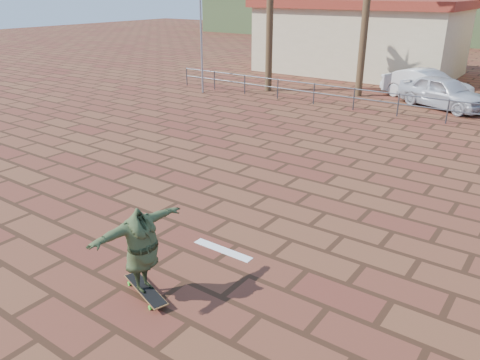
# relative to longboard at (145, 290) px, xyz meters

# --- Properties ---
(ground) EXTENTS (120.00, 120.00, 0.00)m
(ground) POSITION_rel_longboard_xyz_m (-0.52, 3.22, -0.10)
(ground) COLOR brown
(ground) RESTS_ON ground
(paint_stripe) EXTENTS (1.40, 0.22, 0.01)m
(paint_stripe) POSITION_rel_longboard_xyz_m (0.18, 2.02, -0.10)
(paint_stripe) COLOR white
(paint_stripe) RESTS_ON ground
(guardrail) EXTENTS (24.06, 0.06, 1.00)m
(guardrail) POSITION_rel_longboard_xyz_m (-0.52, 15.22, 0.58)
(guardrail) COLOR #47494F
(guardrail) RESTS_ON ground
(building_west) EXTENTS (12.60, 7.60, 4.50)m
(building_west) POSITION_rel_longboard_xyz_m (-6.52, 25.22, 2.18)
(building_west) COLOR beige
(building_west) RESTS_ON ground
(longboard) EXTENTS (1.28, 0.66, 0.12)m
(longboard) POSITION_rel_longboard_xyz_m (0.00, 0.00, 0.00)
(longboard) COLOR olive
(longboard) RESTS_ON ground
(skateboarder) EXTENTS (0.69, 1.98, 1.58)m
(skateboarder) POSITION_rel_longboard_xyz_m (0.00, -0.00, 0.81)
(skateboarder) COLOR #374525
(skateboarder) RESTS_ON longboard
(car_silver) EXTENTS (4.55, 3.20, 1.44)m
(car_silver) POSITION_rel_longboard_xyz_m (0.63, 17.97, 0.62)
(car_silver) COLOR #B8BABF
(car_silver) RESTS_ON ground
(car_white) EXTENTS (4.59, 2.68, 1.43)m
(car_white) POSITION_rel_longboard_xyz_m (-0.53, 19.40, 0.61)
(car_white) COLOR silver
(car_white) RESTS_ON ground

